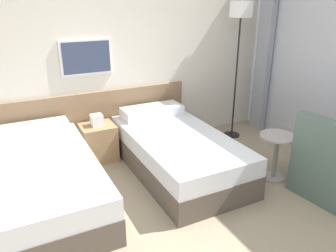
{
  "coord_description": "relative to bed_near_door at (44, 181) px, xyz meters",
  "views": [
    {
      "loc": [
        -1.21,
        -1.92,
        1.95
      ],
      "look_at": [
        0.31,
        1.1,
        0.62
      ],
      "focal_mm": 35.0,
      "sensor_mm": 36.0,
      "label": 1
    }
  ],
  "objects": [
    {
      "name": "side_table",
      "position": [
        2.41,
        -0.67,
        0.12
      ],
      "size": [
        0.4,
        0.4,
        0.53
      ],
      "color": "gray",
      "rests_on": "ground_plane"
    },
    {
      "name": "wall_headboard",
      "position": [
        1.02,
        1.0,
        1.06
      ],
      "size": [
        10.0,
        0.1,
        2.7
      ],
      "color": "beige",
      "rests_on": "ground_plane"
    },
    {
      "name": "bed_near_window",
      "position": [
        1.5,
        0.0,
        0.0
      ],
      "size": [
        1.0,
        1.9,
        0.6
      ],
      "color": "brown",
      "rests_on": "ground_plane"
    },
    {
      "name": "nightstand",
      "position": [
        0.75,
        0.7,
        -0.0
      ],
      "size": [
        0.42,
        0.38,
        0.6
      ],
      "color": "#9E7A51",
      "rests_on": "ground_plane"
    },
    {
      "name": "floor_lamp",
      "position": [
        2.75,
        0.56,
        1.32
      ],
      "size": [
        0.24,
        0.24,
        1.91
      ],
      "color": "black",
      "rests_on": "ground_plane"
    },
    {
      "name": "ground_plane",
      "position": [
        1.04,
        -1.17,
        -0.25
      ],
      "size": [
        16.0,
        16.0,
        0.0
      ],
      "primitive_type": "plane",
      "color": "gray"
    },
    {
      "name": "bed_near_door",
      "position": [
        0.0,
        0.0,
        0.0
      ],
      "size": [
        1.0,
        1.9,
        0.6
      ],
      "color": "brown",
      "rests_on": "ground_plane"
    }
  ]
}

